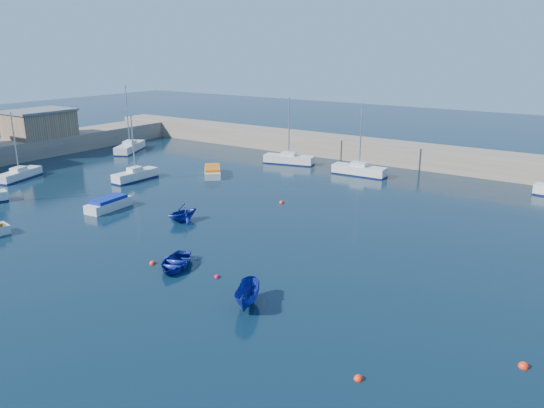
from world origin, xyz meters
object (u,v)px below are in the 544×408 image
Objects in this scene: motorboat_1 at (109,204)px; sailboat_5 at (289,159)px; dinghy_center at (175,263)px; sailboat_2 at (19,174)px; sailboat_6 at (359,170)px; dinghy_left at (182,212)px; brick_shed_a at (40,124)px; sailboat_4 at (130,147)px; sailboat_3 at (135,175)px; dinghy_right at (248,296)px; motorboat_2 at (213,171)px.

sailboat_5 is at bearing 77.82° from motorboat_1.
motorboat_1 is at bearing 132.73° from dinghy_center.
sailboat_2 is 1.99× the size of dinghy_center.
sailboat_6 is (30.70, 23.42, 0.07)m from sailboat_2.
dinghy_left is (25.59, -0.51, 0.25)m from sailboat_2.
brick_shed_a is 12.27m from sailboat_4.
sailboat_3 reaches higher than dinghy_left.
sailboat_5 is 38.62m from dinghy_right.
sailboat_4 is 23.72m from sailboat_5.
motorboat_2 is at bearing 145.98° from sailboat_5.
motorboat_2 is 1.32× the size of dinghy_center.
dinghy_right is at bearing -167.51° from sailboat_6.
sailboat_2 is 0.91× the size of sailboat_6.
sailboat_6 is 1.77× the size of motorboat_1.
dinghy_right is (39.50, -9.66, 0.11)m from sailboat_2.
sailboat_3 is 10.98m from motorboat_1.
sailboat_2 is at bearing -146.79° from sailboat_3.
brick_shed_a is 15.26m from sailboat_2.
sailboat_3 is 2.19× the size of dinghy_right.
motorboat_2 is at bearing 50.13° from sailboat_3.
sailboat_2 is at bearing -42.47° from brick_shed_a.
sailboat_2 reaches higher than motorboat_1.
sailboat_4 reaches higher than sailboat_6.
dinghy_center is at bearing -22.78° from brick_shed_a.
sailboat_5 is at bearing 92.79° from dinghy_right.
dinghy_center is at bearing -28.81° from motorboat_1.
motorboat_2 is (-13.93, -9.75, -0.12)m from sailboat_6.
sailboat_3 is at bearing -66.68° from sailboat_4.
sailboat_2 is at bearing 168.66° from motorboat_1.
sailboat_3 is 17.36m from sailboat_4.
dinghy_left is at bearing 177.75° from sailboat_5.
sailboat_2 is 18.19m from sailboat_4.
sailboat_5 is (22.95, 5.99, -0.02)m from sailboat_4.
sailboat_3 reaches higher than dinghy_center.
motorboat_1 is 8.11m from dinghy_left.
sailboat_5 is at bearing 85.82° from dinghy_center.
dinghy_right is at bearing -23.51° from dinghy_left.
sailboat_5 is 2.49× the size of dinghy_right.
sailboat_5 is at bearing -12.92° from sailboat_4.
sailboat_3 is 1.95× the size of dinghy_center.
motorboat_2 is at bearing -40.43° from sailboat_4.
brick_shed_a is at bearing 105.43° from sailboat_6.
motorboat_2 is (19.11, -4.37, -0.13)m from sailboat_4.
dinghy_center is 10.04m from dinghy_left.
sailboat_2 reaches higher than sailboat_3.
brick_shed_a is at bearing 173.17° from sailboat_3.
sailboat_6 is at bearing 17.84° from brick_shed_a.
motorboat_2 is 1.48× the size of dinghy_right.
dinghy_left is (27.92, -18.55, 0.17)m from sailboat_4.
brick_shed_a is 0.96× the size of sailboat_5.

